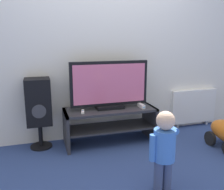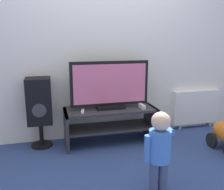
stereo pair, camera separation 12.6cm
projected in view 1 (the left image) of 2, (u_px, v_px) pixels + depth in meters
The scene contains 9 objects.
ground_plane at pixel (115, 149), 3.04m from camera, with size 16.00×16.00×0.00m, color navy.
wall_back at pixel (103, 40), 3.23m from camera, with size 10.00×0.06×2.60m.
tv_stand at pixel (110, 120), 3.17m from camera, with size 1.15×0.44×0.45m.
television at pixel (110, 85), 3.09m from camera, with size 0.98×0.20×0.59m.
game_console at pixel (141, 106), 3.18m from camera, with size 0.04×0.16×0.05m.
remote_primary at pixel (83, 112), 2.97m from camera, with size 0.06×0.13×0.03m.
child at pixel (164, 145), 2.12m from camera, with size 0.28×0.43×0.74m.
speaker_tower at pixel (38, 104), 2.98m from camera, with size 0.29×0.28×0.86m.
radiator at pixel (193, 106), 3.78m from camera, with size 0.74×0.08×0.56m.
Camera 1 is at (-0.86, -2.68, 1.33)m, focal length 40.00 mm.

